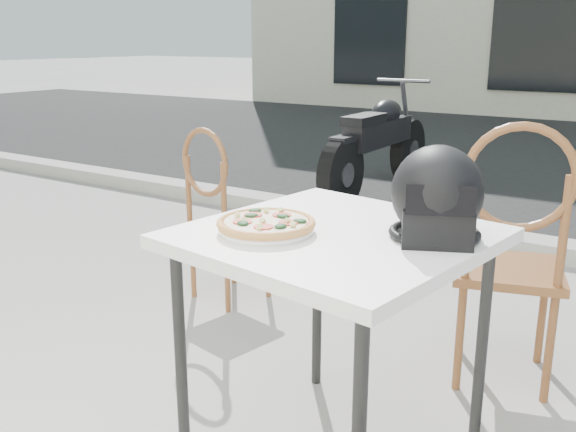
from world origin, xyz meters
The scene contains 8 objects.
curb centered at (0.00, 3.00, 0.06)m, with size 30.00×0.25×0.12m, color #9A9790.
cafe_table_main centered at (0.08, 0.34, 0.76)m, with size 1.00×1.00×0.83m.
plate centered at (-0.10, 0.21, 0.84)m, with size 0.36×0.36×0.02m.
pizza centered at (-0.10, 0.21, 0.86)m, with size 0.32×0.32×0.04m.
helmet centered at (0.37, 0.44, 0.96)m, with size 0.37×0.38×0.29m.
cafe_chair_main centered at (0.44, 1.16, 0.63)m, with size 0.54×0.54×1.13m.
cafe_chair_side centered at (-1.13, 1.24, 0.55)m, with size 0.45×0.45×0.99m.
motorcycle centered at (-1.51, 4.08, 0.46)m, with size 0.55×2.10×1.04m.
Camera 1 is at (1.02, -1.39, 1.43)m, focal length 40.00 mm.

